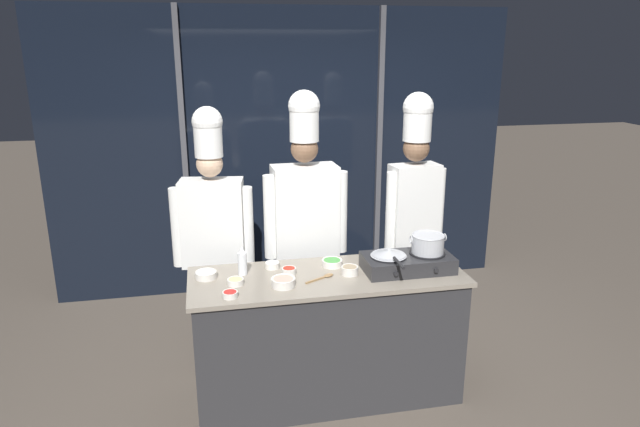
{
  "coord_description": "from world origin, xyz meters",
  "views": [
    {
      "loc": [
        -0.75,
        -3.41,
        2.38
      ],
      "look_at": [
        0.0,
        0.25,
        1.25
      ],
      "focal_mm": 32.0,
      "sensor_mm": 36.0,
      "label": 1
    }
  ],
  "objects_px": {
    "prep_bowl_mushrooms": "(350,270)",
    "prep_bowl_scallions": "(332,262)",
    "serving_spoon_slotted": "(325,277)",
    "squeeze_bottle_clear": "(242,261)",
    "prep_bowl_shrimp": "(283,281)",
    "chef_sous": "(305,211)",
    "chef_line": "(414,198)",
    "prep_bowl_onion": "(206,274)",
    "prep_bowl_rice": "(272,265)",
    "portable_stove": "(408,262)",
    "prep_bowl_ginger": "(236,281)",
    "frying_pan": "(389,253)",
    "prep_bowl_chili_flakes": "(289,270)",
    "stock_pot": "(428,243)",
    "chef_head": "(213,222)",
    "prep_bowl_bell_pepper": "(230,294)"
  },
  "relations": [
    {
      "from": "squeeze_bottle_clear",
      "to": "prep_bowl_mushrooms",
      "type": "distance_m",
      "value": 0.71
    },
    {
      "from": "prep_bowl_shrimp",
      "to": "prep_bowl_rice",
      "type": "bearing_deg",
      "value": 95.5
    },
    {
      "from": "serving_spoon_slotted",
      "to": "prep_bowl_mushrooms",
      "type": "bearing_deg",
      "value": 6.9
    },
    {
      "from": "frying_pan",
      "to": "prep_bowl_onion",
      "type": "relative_size",
      "value": 2.94
    },
    {
      "from": "chef_sous",
      "to": "chef_line",
      "type": "distance_m",
      "value": 0.84
    },
    {
      "from": "prep_bowl_bell_pepper",
      "to": "prep_bowl_scallions",
      "type": "xyz_separation_m",
      "value": [
        0.71,
        0.37,
        0.0
      ]
    },
    {
      "from": "prep_bowl_shrimp",
      "to": "squeeze_bottle_clear",
      "type": "bearing_deg",
      "value": 133.45
    },
    {
      "from": "frying_pan",
      "to": "chef_sous",
      "type": "bearing_deg",
      "value": 125.56
    },
    {
      "from": "stock_pot",
      "to": "prep_bowl_rice",
      "type": "relative_size",
      "value": 2.53
    },
    {
      "from": "prep_bowl_mushrooms",
      "to": "serving_spoon_slotted",
      "type": "distance_m",
      "value": 0.18
    },
    {
      "from": "squeeze_bottle_clear",
      "to": "prep_bowl_shrimp",
      "type": "relative_size",
      "value": 1.24
    },
    {
      "from": "prep_bowl_chili_flakes",
      "to": "serving_spoon_slotted",
      "type": "xyz_separation_m",
      "value": [
        0.22,
        -0.11,
        -0.02
      ]
    },
    {
      "from": "portable_stove",
      "to": "prep_bowl_rice",
      "type": "height_order",
      "value": "portable_stove"
    },
    {
      "from": "portable_stove",
      "to": "prep_bowl_rice",
      "type": "xyz_separation_m",
      "value": [
        -0.89,
        0.22,
        -0.03
      ]
    },
    {
      "from": "prep_bowl_chili_flakes",
      "to": "chef_head",
      "type": "bearing_deg",
      "value": 129.54
    },
    {
      "from": "prep_bowl_ginger",
      "to": "prep_bowl_onion",
      "type": "relative_size",
      "value": 0.75
    },
    {
      "from": "portable_stove",
      "to": "prep_bowl_scallions",
      "type": "bearing_deg",
      "value": 159.6
    },
    {
      "from": "chef_sous",
      "to": "frying_pan",
      "type": "bearing_deg",
      "value": 123.1
    },
    {
      "from": "portable_stove",
      "to": "prep_bowl_rice",
      "type": "bearing_deg",
      "value": 166.08
    },
    {
      "from": "prep_bowl_shrimp",
      "to": "prep_bowl_ginger",
      "type": "distance_m",
      "value": 0.31
    },
    {
      "from": "stock_pot",
      "to": "prep_bowl_rice",
      "type": "height_order",
      "value": "stock_pot"
    },
    {
      "from": "frying_pan",
      "to": "prep_bowl_rice",
      "type": "bearing_deg",
      "value": 163.29
    },
    {
      "from": "prep_bowl_bell_pepper",
      "to": "chef_head",
      "type": "bearing_deg",
      "value": 94.72
    },
    {
      "from": "prep_bowl_chili_flakes",
      "to": "prep_bowl_rice",
      "type": "height_order",
      "value": "prep_bowl_chili_flakes"
    },
    {
      "from": "prep_bowl_shrimp",
      "to": "chef_head",
      "type": "height_order",
      "value": "chef_head"
    },
    {
      "from": "portable_stove",
      "to": "prep_bowl_scallions",
      "type": "xyz_separation_m",
      "value": [
        -0.48,
        0.18,
        -0.03
      ]
    },
    {
      "from": "portable_stove",
      "to": "prep_bowl_ginger",
      "type": "distance_m",
      "value": 1.15
    },
    {
      "from": "portable_stove",
      "to": "prep_bowl_mushrooms",
      "type": "distance_m",
      "value": 0.4
    },
    {
      "from": "prep_bowl_ginger",
      "to": "chef_head",
      "type": "xyz_separation_m",
      "value": [
        -0.11,
        0.67,
        0.19
      ]
    },
    {
      "from": "prep_bowl_chili_flakes",
      "to": "prep_bowl_scallions",
      "type": "distance_m",
      "value": 0.32
    },
    {
      "from": "prep_bowl_ginger",
      "to": "prep_bowl_mushrooms",
      "type": "bearing_deg",
      "value": 1.07
    },
    {
      "from": "prep_bowl_rice",
      "to": "prep_bowl_chili_flakes",
      "type": "bearing_deg",
      "value": -53.11
    },
    {
      "from": "squeeze_bottle_clear",
      "to": "chef_line",
      "type": "height_order",
      "value": "chef_line"
    },
    {
      "from": "prep_bowl_onion",
      "to": "prep_bowl_chili_flakes",
      "type": "xyz_separation_m",
      "value": [
        0.54,
        -0.04,
        -0.0
      ]
    },
    {
      "from": "prep_bowl_mushrooms",
      "to": "prep_bowl_scallions",
      "type": "bearing_deg",
      "value": 115.57
    },
    {
      "from": "prep_bowl_bell_pepper",
      "to": "prep_bowl_chili_flakes",
      "type": "xyz_separation_m",
      "value": [
        0.4,
        0.28,
        0.0
      ]
    },
    {
      "from": "prep_bowl_onion",
      "to": "prep_bowl_rice",
      "type": "xyz_separation_m",
      "value": [
        0.45,
        0.08,
        -0.0
      ]
    },
    {
      "from": "prep_bowl_shrimp",
      "to": "chef_sous",
      "type": "relative_size",
      "value": 0.08
    },
    {
      "from": "prep_bowl_mushrooms",
      "to": "prep_bowl_rice",
      "type": "bearing_deg",
      "value": 156.66
    },
    {
      "from": "prep_bowl_ginger",
      "to": "prep_bowl_mushrooms",
      "type": "xyz_separation_m",
      "value": [
        0.75,
        0.01,
        0.01
      ]
    },
    {
      "from": "frying_pan",
      "to": "prep_bowl_chili_flakes",
      "type": "height_order",
      "value": "frying_pan"
    },
    {
      "from": "prep_bowl_ginger",
      "to": "serving_spoon_slotted",
      "type": "height_order",
      "value": "prep_bowl_ginger"
    },
    {
      "from": "chef_sous",
      "to": "prep_bowl_onion",
      "type": "bearing_deg",
      "value": 30.69
    },
    {
      "from": "portable_stove",
      "to": "chef_line",
      "type": "xyz_separation_m",
      "value": [
        0.25,
        0.57,
        0.28
      ]
    },
    {
      "from": "prep_bowl_onion",
      "to": "prep_bowl_rice",
      "type": "bearing_deg",
      "value": 10.49
    },
    {
      "from": "prep_bowl_scallions",
      "to": "chef_head",
      "type": "height_order",
      "value": "chef_head"
    },
    {
      "from": "portable_stove",
      "to": "prep_bowl_onion",
      "type": "relative_size",
      "value": 4.22
    },
    {
      "from": "stock_pot",
      "to": "chef_sous",
      "type": "xyz_separation_m",
      "value": [
        -0.72,
        0.62,
        0.09
      ]
    },
    {
      "from": "prep_bowl_rice",
      "to": "portable_stove",
      "type": "bearing_deg",
      "value": -13.92
    },
    {
      "from": "frying_pan",
      "to": "stock_pot",
      "type": "xyz_separation_m",
      "value": [
        0.27,
        0.01,
        0.05
      ]
    }
  ]
}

